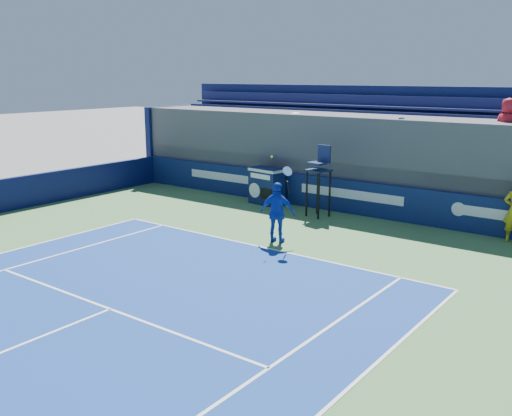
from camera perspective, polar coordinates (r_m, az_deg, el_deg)
The scene contains 5 objects.
back_hoarding at distance 20.44m, azimuth 9.49°, elevation 1.08°, with size 20.40×0.21×1.20m.
match_clock at distance 21.63m, azimuth 1.08°, elevation 2.31°, with size 1.40×0.89×1.40m.
umpire_chair at distance 19.70m, azimuth 6.35°, elevation 3.48°, with size 0.83×0.83×2.48m.
tennis_player at distance 16.57m, azimuth 2.17°, elevation -0.47°, with size 1.13×0.70×2.57m.
stadium_seating at distance 22.04m, azimuth 12.14°, elevation 5.10°, with size 21.00×4.05×4.40m.
Camera 1 is at (9.18, -0.68, 4.82)m, focal length 40.00 mm.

